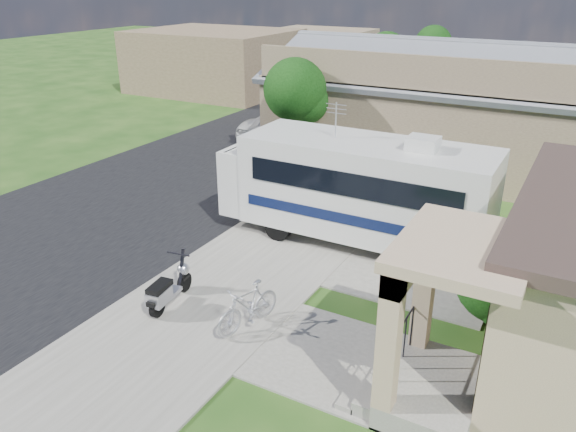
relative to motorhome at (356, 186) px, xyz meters
The scene contains 18 objects.
ground 4.84m from the motorhome, 98.54° to the right, with size 120.00×120.00×0.00m, color #173D10.
street_slab 10.02m from the motorhome, 145.86° to the left, with size 9.00×80.00×0.02m, color black.
sidewalk_slab 6.03m from the motorhome, 106.77° to the left, with size 4.00×80.00×0.06m, color slate.
driveway_slab 1.91m from the motorhome, ahead, with size 7.00×6.00×0.05m, color slate.
walk_slab 6.18m from the motorhome, 66.89° to the right, with size 4.00×3.00×0.05m, color slate.
warehouse 9.53m from the motorhome, 94.03° to the left, with size 12.50×8.40×5.04m.
distant_bldg_far 24.90m from the motorhome, 135.21° to the left, with size 10.00×8.00×4.00m, color brown.
distant_bldg_near 33.44m from the motorhome, 117.94° to the left, with size 8.00×7.00×3.20m, color brown.
street_tree_a 6.51m from the motorhome, 133.58° to the left, with size 2.44×2.40×4.58m.
street_tree_b 15.32m from the motorhome, 106.67° to the left, with size 2.44×2.40×4.73m.
street_tree_c 24.03m from the motorhome, 100.49° to the left, with size 2.44×2.40×4.42m.
motorhome is the anchor object (origin of this frame).
shrub 5.31m from the motorhome, 30.07° to the right, with size 2.07×1.98×2.54m.
scooter 6.22m from the motorhome, 113.48° to the right, with size 0.67×1.76×1.16m.
bicycle 5.55m from the motorhome, 92.96° to the right, with size 0.50×1.77×1.07m, color #AEAFB6.
pickup_truck 10.90m from the motorhome, 126.26° to the left, with size 2.96×6.41×1.78m, color beige.
van 17.56m from the motorhome, 113.71° to the left, with size 2.68×6.58×1.91m, color beige.
garden_hose 6.04m from the motorhome, 57.92° to the right, with size 0.43×0.43×0.20m, color #166E26.
Camera 1 is at (6.34, -9.84, 7.38)m, focal length 35.00 mm.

